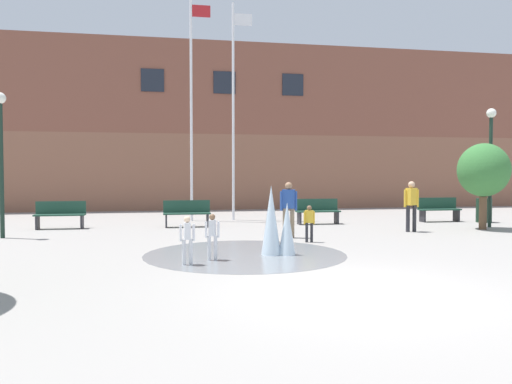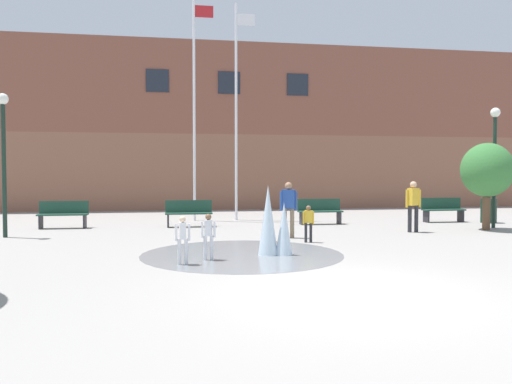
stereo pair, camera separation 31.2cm
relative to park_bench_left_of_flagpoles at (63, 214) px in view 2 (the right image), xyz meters
The scene contains 18 objects.
ground_plane 11.96m from the park_bench_left_of_flagpoles, 57.82° to the right, with size 100.00×100.00×0.00m, color gray.
library_building 12.79m from the park_bench_left_of_flagpoles, 58.67° to the left, with size 36.00×6.05×8.43m.
splash_fountain 8.59m from the park_bench_left_of_flagpoles, 48.14° to the right, with size 4.59×4.59×1.58m.
park_bench_left_of_flagpoles is the anchor object (origin of this frame).
park_bench_under_left_flagpole 4.16m from the park_bench_left_of_flagpoles, ahead, with size 1.60×0.44×0.91m.
park_bench_under_right_flagpole 8.86m from the park_bench_left_of_flagpoles, ahead, with size 1.60×0.44×0.91m.
park_bench_near_trashcan 13.68m from the park_bench_left_of_flagpoles, ahead, with size 1.60×0.44×0.91m.
teen_by_trashcan 11.42m from the park_bench_left_of_flagpoles, 14.64° to the right, with size 0.50×0.33×1.59m.
child_in_fountain 8.29m from the park_bench_left_of_flagpoles, 62.25° to the right, with size 0.31×0.22×0.99m.
child_with_pink_shirt 8.55m from the park_bench_left_of_flagpoles, 32.53° to the right, with size 0.31×0.22×0.99m.
adult_watching 7.79m from the park_bench_left_of_flagpoles, 27.62° to the right, with size 0.50×0.34×1.59m.
child_running 8.18m from the park_bench_left_of_flagpoles, 57.39° to the right, with size 0.31×0.24×0.99m.
flagpole_left 6.39m from the park_bench_left_of_flagpoles, 24.26° to the left, with size 0.80×0.10×8.68m.
flagpole_right 7.56m from the park_bench_left_of_flagpoles, 18.27° to the left, with size 0.80×0.10×8.45m.
lamp_post_left_lane 3.31m from the park_bench_left_of_flagpoles, 117.00° to the right, with size 0.32×0.32×4.12m.
lamp_post_right_lane 14.62m from the park_bench_left_of_flagpoles, ahead, with size 0.32×0.32×4.03m.
trash_can 15.21m from the park_bench_left_of_flagpoles, ahead, with size 0.56×0.56×0.90m, color #193323.
street_tree_near_building 14.02m from the park_bench_left_of_flagpoles, 11.09° to the right, with size 1.64×1.64×2.82m.
Camera 2 is at (-2.62, -7.32, 1.85)m, focal length 35.00 mm.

